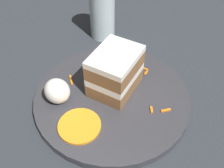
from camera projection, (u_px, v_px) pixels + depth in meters
ground_plane at (95, 82)px, 0.58m from camera, size 6.00×6.00×0.00m
dining_table at (95, 78)px, 0.58m from camera, size 1.16×1.10×0.02m
plate at (112, 98)px, 0.51m from camera, size 0.30×0.30×0.02m
cake_slice at (115, 72)px, 0.49m from camera, size 0.09×0.11×0.08m
cream_dollop at (57, 91)px, 0.48m from camera, size 0.05×0.04×0.05m
orange_garnish at (79, 126)px, 0.45m from camera, size 0.07×0.07×0.00m
carrot_shreds_scatter at (128, 86)px, 0.52m from camera, size 0.21×0.12×0.00m
drinking_glass at (102, 15)px, 0.63m from camera, size 0.06×0.06×0.13m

